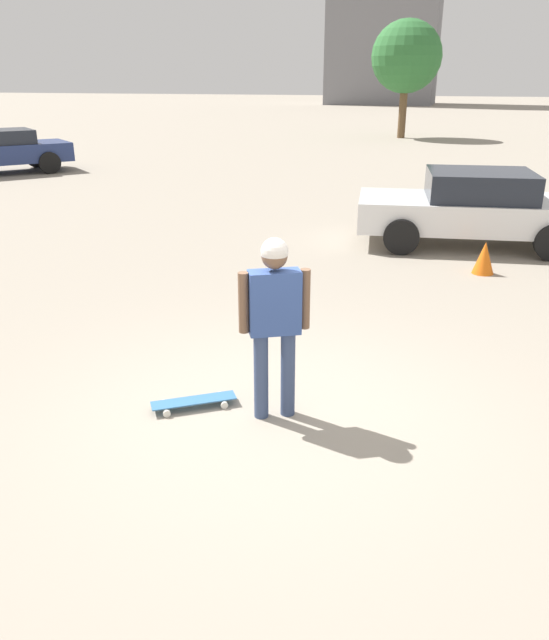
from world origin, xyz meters
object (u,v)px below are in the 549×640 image
at_px(skateboard, 194,401).
at_px(traffic_cone, 484,258).
at_px(car_parked_near, 473,207).
at_px(person, 274,311).

bearing_deg(skateboard, traffic_cone, -150.27).
bearing_deg(car_parked_near, person, 69.20).
bearing_deg(person, skateboard, 159.35).
bearing_deg(car_parked_near, traffic_cone, 89.37).
distance_m(skateboard, car_parked_near, 7.94).
relative_size(skateboard, car_parked_near, 0.18).
distance_m(skateboard, traffic_cone, 6.22).
relative_size(skateboard, traffic_cone, 1.48).
distance_m(person, car_parked_near, 7.61).
height_order(skateboard, car_parked_near, car_parked_near).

